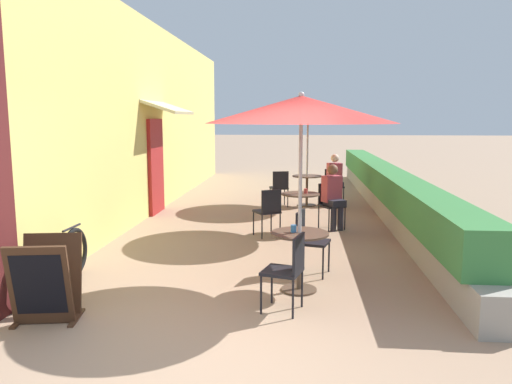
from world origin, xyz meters
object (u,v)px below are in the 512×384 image
Objects in this scene: seated_patron_mid_left at (333,194)px; cafe_chair_mid_right at (269,209)px; patio_table_mid at (300,205)px; patio_umbrella_mid at (302,113)px; menu_board at (46,280)px; seated_patron_far_left at (335,177)px; cafe_chair_mid_left at (330,202)px; patio_table_far at (307,185)px; coffee_cup_near at (293,229)px; patio_umbrella_far at (308,114)px; coffee_cup_mid at (306,191)px; cafe_chair_near_left at (308,237)px; bicycle_leaning at (53,263)px; patio_table_near at (299,250)px; cafe_chair_far_right at (280,186)px; cafe_chair_near_right at (289,266)px; patio_umbrella_near at (301,110)px; cafe_chair_far_left at (333,184)px.

seated_patron_mid_left is 1.40m from cafe_chair_mid_right.
patio_table_mid is 1.70m from patio_umbrella_mid.
seated_patron_mid_left is 5.70m from menu_board.
seated_patron_far_left is (0.84, 3.07, -1.53)m from patio_umbrella_mid.
cafe_chair_mid_left reaches higher than patio_table_far.
coffee_cup_near is 2.84m from menu_board.
patio_umbrella_far is at bearing 59.25° from menu_board.
cafe_chair_mid_left is 0.70× the size of seated_patron_mid_left.
coffee_cup_mid is at bearing 13.19° from patio_umbrella_mid.
patio_umbrella_far is at bearing 88.69° from coffee_cup_mid.
cafe_chair_near_left is 0.70× the size of seated_patron_mid_left.
seated_patron_far_left reaches higher than cafe_chair_mid_right.
bicycle_leaning is (-2.47, -3.05, -0.17)m from cafe_chair_mid_right.
cafe_chair_near_left is 1.18× the size of patio_table_mid.
patio_table_near is 3.65m from cafe_chair_mid_left.
cafe_chair_far_right reaches higher than coffee_cup_near.
cafe_chair_far_right is (-0.60, 5.18, 0.00)m from cafe_chair_near_left.
patio_umbrella_mid is at bearing 50.83° from bicycle_leaning.
menu_board reaches higher than cafe_chair_near_right.
patio_table_near is at bearing -90.24° from patio_umbrella_mid.
coffee_cup_near is (-0.08, 0.01, -1.43)m from patio_umbrella_near.
seated_patron_far_left is 7.61m from bicycle_leaning.
patio_umbrella_near and patio_umbrella_far have the same top height.
patio_umbrella_far reaches higher than cafe_chair_near_right.
seated_patron_far_left is at bearing 81.52° from coffee_cup_near.
cafe_chair_mid_left is at bearing 36.18° from patio_umbrella_mid.
patio_table_near is at bearing 7.18° from bicycle_leaning.
patio_table_mid is 3.19m from seated_patron_far_left.
coffee_cup_mid is 0.05× the size of bicycle_leaning.
coffee_cup_mid is 0.10× the size of menu_board.
patio_umbrella_mid is 3.30× the size of patio_table_far.
menu_board is (-2.66, -4.34, -0.08)m from patio_table_mid.
seated_patron_mid_left is at bearing -174.81° from cafe_chair_near_left.
bicycle_leaning is (-3.85, -6.65, -0.17)m from cafe_chair_far_left.
coffee_cup_near is 0.10× the size of cafe_chair_mid_left.
patio_table_far is at bearing 90.00° from patio_umbrella_far.
patio_table_near is 0.30× the size of patio_umbrella_mid.
bicycle_leaning reaches higher than patio_table_far.
coffee_cup_mid is 0.10× the size of cafe_chair_far_left.
seated_patron_mid_left is (0.06, -0.10, 0.17)m from cafe_chair_mid_left.
bicycle_leaning is at bearing -116.52° from patio_umbrella_far.
seated_patron_mid_left is at bearing -79.98° from patio_umbrella_far.
patio_table_near and patio_table_mid have the same top height.
cafe_chair_far_right reaches higher than patio_table_mid.
cafe_chair_mid_left is (0.69, 4.30, 0.00)m from cafe_chair_near_right.
seated_patron_far_left is (0.74, 5.57, 0.17)m from cafe_chair_near_left.
patio_umbrella_far is at bearing 87.67° from coffee_cup_near.
patio_table_mid is at bearing -93.12° from patio_umbrella_far.
coffee_cup_mid is (0.66, 0.44, 0.26)m from cafe_chair_mid_right.
cafe_chair_near_right is at bearing 67.79° from cafe_chair_far_left.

